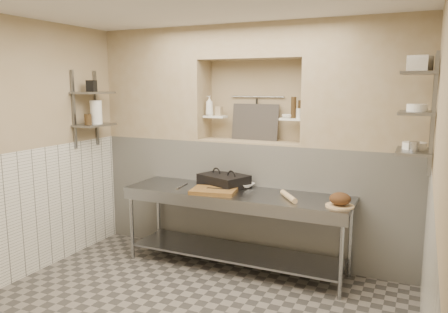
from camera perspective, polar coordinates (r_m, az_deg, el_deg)
The scene contains 46 objects.
wall_left at distance 5.15m, azimuth -25.90°, elevation 0.62°, with size 0.10×3.90×2.80m, color tan.
wall_right at distance 3.30m, azimuth 26.66°, elevation -3.83°, with size 0.10×3.90×2.80m, color tan.
wall_back at distance 5.61m, azimuth 4.59°, elevation 2.17°, with size 4.00×0.10×2.80m, color tan.
backwall_lower at distance 5.51m, azimuth 3.60°, elevation -5.37°, with size 4.00×0.40×1.40m, color silver.
alcove_sill at distance 5.37m, azimuth 3.67°, elevation 1.98°, with size 1.30×0.40×0.02m, color tan.
backwall_pillar_left at distance 5.93m, azimuth -8.45°, elevation 9.27°, with size 1.35×0.40×1.40m, color tan.
backwall_pillar_right at distance 5.01m, azimuth 18.23°, elevation 8.92°, with size 1.35×0.40×1.40m, color tan.
backwall_header at distance 5.35m, azimuth 3.81°, elevation 14.72°, with size 1.30×0.40×0.40m, color tan.
wainscot_left at distance 5.24m, azimuth -24.93°, elevation -7.00°, with size 0.02×3.90×1.40m, color silver.
wainscot_right at distance 3.52m, azimuth 24.79°, elevation -14.95°, with size 0.02×3.90×1.40m, color silver.
alcove_shelf_left at distance 5.54m, azimuth -1.15°, elevation 5.23°, with size 0.28×0.16×0.03m, color white.
alcove_shelf_right at distance 5.19m, azimuth 8.89°, elevation 4.84°, with size 0.28×0.16×0.03m, color white.
utensil_rail at distance 5.49m, azimuth 4.37°, elevation 7.78°, with size 0.02×0.02×0.70m, color gray.
hanging_steel at distance 5.48m, azimuth 4.28°, elevation 6.00°, with size 0.02×0.02×0.30m, color black.
splash_panel at distance 5.44m, azimuth 4.08°, elevation 4.50°, with size 0.60×0.02×0.45m, color #383330.
shelf_rail_left_a at distance 5.93m, azimuth -16.35°, elevation 6.10°, with size 0.03×0.03×0.95m, color slate.
shelf_rail_left_b at distance 5.63m, azimuth -19.02°, elevation 5.81°, with size 0.03×0.03×0.95m, color slate.
wall_shelf_left_lower at distance 5.70m, azimuth -16.54°, elevation 3.96°, with size 0.30×0.50×0.03m, color slate.
wall_shelf_left_upper at distance 5.68m, azimuth -16.73°, elevation 7.97°, with size 0.30×0.50×0.03m, color slate.
shelf_rail_right_a at distance 4.48m, azimuth 25.63°, elevation 5.28°, with size 0.03×0.03×1.05m, color slate.
shelf_rail_right_b at distance 4.08m, azimuth 25.70°, elevation 4.96°, with size 0.03×0.03×1.05m, color slate.
wall_shelf_right_lower at distance 4.32m, azimuth 23.55°, elevation 0.62°, with size 0.30×0.50×0.03m, color slate.
wall_shelf_right_mid at distance 4.28m, azimuth 23.85°, elevation 5.25°, with size 0.30×0.50×0.03m, color slate.
wall_shelf_right_upper at distance 4.28m, azimuth 24.17°, elevation 9.93°, with size 0.30×0.50×0.03m, color slate.
prep_table at distance 5.01m, azimuth 1.48°, elevation -7.54°, with size 2.60×0.70×0.90m.
panini_press at distance 5.18m, azimuth -0.02°, elevation -3.18°, with size 0.64×0.56×0.15m.
cutting_board at distance 4.90m, azimuth -1.34°, elevation -4.52°, with size 0.50×0.35×0.04m, color brown.
knife_blade at distance 4.90m, azimuth -0.76°, elevation -4.22°, with size 0.27×0.03×0.01m, color gray.
tongs at distance 4.99m, azimuth -5.51°, elevation -3.90°, with size 0.03×0.03×0.27m, color gray.
mixing_bowl at distance 5.16m, azimuth 2.65°, elevation -3.77°, with size 0.22×0.22×0.05m, color white.
rolling_pin at distance 4.68m, azimuth 8.43°, elevation -5.19°, with size 0.06×0.06×0.39m, color tan.
bread_board at distance 4.51m, azimuth 14.89°, elevation -6.25°, with size 0.28×0.28×0.02m, color tan.
bread_loaf at distance 4.49m, azimuth 14.92°, elevation -5.37°, with size 0.21×0.21×0.13m, color #4C2D19.
bottle_soap at distance 5.52m, azimuth -1.92°, elevation 6.64°, with size 0.10×0.10×0.25m, color white.
jar_alcove at distance 5.55m, azimuth -0.67°, elevation 5.95°, with size 0.08×0.08×0.11m, color tan.
bowl_alcove at distance 5.19m, azimuth 8.29°, elevation 5.23°, with size 0.13×0.13×0.04m, color white.
condiment_a at distance 5.18m, azimuth 9.96°, elevation 6.10°, with size 0.06×0.06×0.21m, color #352514.
condiment_b at distance 5.15m, azimuth 9.07°, elevation 6.33°, with size 0.06×0.06×0.25m, color #352514.
condiment_c at distance 5.17m, azimuth 9.70°, elevation 5.58°, with size 0.07×0.07×0.11m, color white.
jug_left at distance 5.72m, azimuth -16.37°, elevation 5.58°, with size 0.15×0.15×0.29m, color white.
jar_left at distance 5.61m, azimuth -17.34°, elevation 4.66°, with size 0.09×0.09×0.13m, color #352514.
box_left_upper at distance 5.67m, azimuth -16.91°, elevation 8.80°, with size 0.10×0.10×0.14m, color black.
bowl_right at distance 4.37m, azimuth 23.60°, elevation 1.29°, with size 0.21×0.21×0.06m, color white.
canister_right at distance 4.21m, azimuth 23.57°, elevation 1.20°, with size 0.09×0.09×0.09m, color gray.
bowl_right_mid at distance 4.29m, azimuth 23.90°, elevation 5.86°, with size 0.18×0.18×0.07m, color white.
basket_right at distance 4.31m, azimuth 24.24°, elevation 11.00°, with size 0.18×0.22×0.14m, color gray.
Camera 1 is at (1.90, -3.23, 2.10)m, focal length 35.00 mm.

